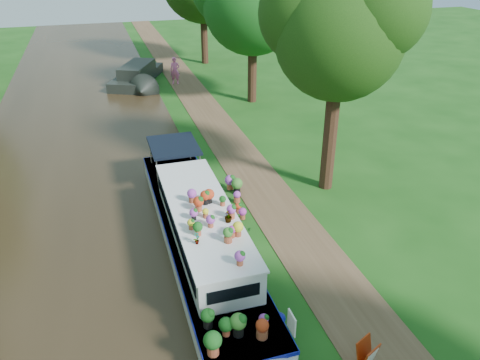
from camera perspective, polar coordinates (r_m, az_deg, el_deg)
name	(u,v)px	position (r m, az deg, el deg)	size (l,w,h in m)	color
ground	(265,241)	(16.46, 3.05, -7.38)	(100.00, 100.00, 0.00)	#154511
canal_water	(86,272)	(15.79, -18.29, -10.65)	(10.00, 100.00, 0.02)	black
towpath	(297,235)	(16.84, 6.92, -6.61)	(2.20, 100.00, 0.03)	#513B26
plant_boat	(203,237)	(15.17, -4.48, -6.90)	(2.29, 13.52, 2.26)	white
tree_near_overhang	(339,25)	(18.11, 12.03, 18.03)	(5.52, 5.28, 8.99)	black
second_boat	(137,76)	(35.26, -12.40, 12.34)	(4.61, 7.79, 1.41)	black
sandwich_board	(367,359)	(12.36, 15.17, -20.27)	(0.61, 0.64, 0.88)	#A82D0C
pedestrian_pink	(175,71)	(34.52, -7.94, 13.07)	(0.69, 0.45, 1.89)	#C14F8B
verge_plant	(245,232)	(16.50, 0.60, -6.33)	(0.39, 0.34, 0.44)	#20611D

